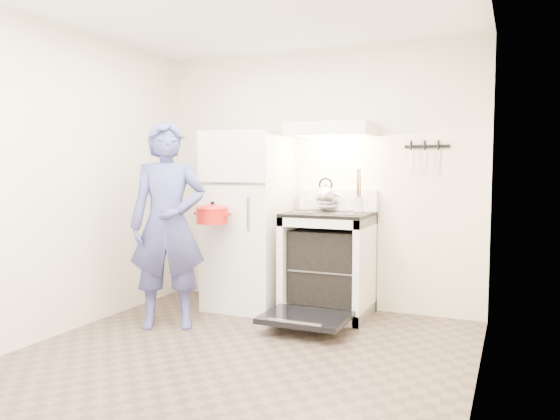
% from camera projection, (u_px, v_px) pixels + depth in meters
% --- Properties ---
extents(floor, '(3.60, 3.60, 0.00)m').
position_uv_depth(floor, '(230.00, 364.00, 3.80)').
color(floor, brown).
rests_on(floor, ground).
extents(back_wall, '(3.20, 0.02, 2.50)m').
position_uv_depth(back_wall, '(317.00, 179.00, 5.34)').
color(back_wall, '#EDE0C8').
rests_on(back_wall, ground).
extents(refrigerator, '(0.70, 0.70, 1.70)m').
position_uv_depth(refrigerator, '(248.00, 220.00, 5.29)').
color(refrigerator, silver).
rests_on(refrigerator, floor).
extents(stove_body, '(0.76, 0.65, 0.92)m').
position_uv_depth(stove_body, '(328.00, 266.00, 5.02)').
color(stove_body, silver).
rests_on(stove_body, floor).
extents(cooktop, '(0.76, 0.65, 0.03)m').
position_uv_depth(cooktop, '(329.00, 214.00, 4.98)').
color(cooktop, black).
rests_on(cooktop, stove_body).
extents(backsplash, '(0.76, 0.07, 0.20)m').
position_uv_depth(backsplash, '(338.00, 200.00, 5.23)').
color(backsplash, silver).
rests_on(backsplash, cooktop).
extents(oven_door, '(0.70, 0.54, 0.04)m').
position_uv_depth(oven_door, '(305.00, 318.00, 4.50)').
color(oven_door, black).
rests_on(oven_door, floor).
extents(oven_rack, '(0.60, 0.52, 0.01)m').
position_uv_depth(oven_rack, '(328.00, 268.00, 5.02)').
color(oven_rack, slate).
rests_on(oven_rack, stove_body).
extents(range_hood, '(0.76, 0.50, 0.12)m').
position_uv_depth(range_hood, '(332.00, 129.00, 4.99)').
color(range_hood, silver).
rests_on(range_hood, back_wall).
extents(knife_strip, '(0.40, 0.02, 0.03)m').
position_uv_depth(knife_strip, '(427.00, 146.00, 4.89)').
color(knife_strip, black).
rests_on(knife_strip, back_wall).
extents(pizza_stone, '(0.33, 0.33, 0.02)m').
position_uv_depth(pizza_stone, '(318.00, 267.00, 5.00)').
color(pizza_stone, '#957053').
rests_on(pizza_stone, oven_rack).
extents(tea_kettle, '(0.26, 0.21, 0.31)m').
position_uv_depth(tea_kettle, '(326.00, 194.00, 5.17)').
color(tea_kettle, silver).
rests_on(tea_kettle, cooktop).
extents(utensil_jar, '(0.09, 0.09, 0.13)m').
position_uv_depth(utensil_jar, '(359.00, 204.00, 4.71)').
color(utensil_jar, silver).
rests_on(utensil_jar, cooktop).
extents(person, '(0.76, 0.67, 1.75)m').
position_uv_depth(person, '(168.00, 225.00, 4.62)').
color(person, navy).
rests_on(person, floor).
extents(dutch_oven, '(0.35, 0.28, 0.23)m').
position_uv_depth(dutch_oven, '(212.00, 216.00, 4.85)').
color(dutch_oven, red).
rests_on(dutch_oven, person).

